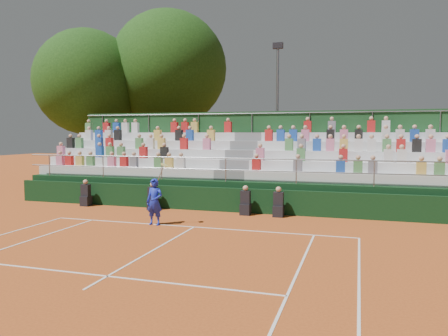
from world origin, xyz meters
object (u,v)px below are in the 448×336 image
(tennis_player, at_px, (155,202))
(tree_east, at_px, (168,69))
(tree_west, at_px, (87,82))
(floodlight_mast, at_px, (277,104))

(tennis_player, height_order, tree_east, tree_east)
(tree_west, relative_size, floodlight_mast, 1.19)
(tennis_player, xyz_separation_m, floodlight_mast, (2.15, 12.20, 4.16))
(tree_west, distance_m, floodlight_mast, 13.04)
(tennis_player, height_order, floodlight_mast, floodlight_mast)
(tree_east, relative_size, floodlight_mast, 1.37)
(tennis_player, bearing_deg, floodlight_mast, 80.01)
(tree_east, bearing_deg, floodlight_mast, -16.09)
(tree_west, xyz_separation_m, tree_east, (4.76, 2.72, 1.05))
(tennis_player, distance_m, tree_west, 17.05)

